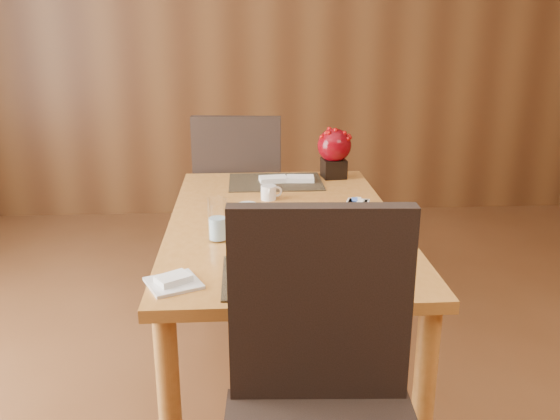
{
  "coord_description": "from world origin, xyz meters",
  "views": [
    {
      "loc": [
        -0.15,
        -1.62,
        1.51
      ],
      "look_at": [
        -0.03,
        0.35,
        0.87
      ],
      "focal_mm": 38.0,
      "sensor_mm": 36.0,
      "label": 1
    }
  ],
  "objects": [
    {
      "name": "coffee_cup",
      "position": [
        -0.14,
        0.56,
        0.78
      ],
      "size": [
        0.14,
        0.14,
        0.08
      ],
      "rotation": [
        0.0,
        0.0,
        -0.31
      ],
      "color": "white",
      "rests_on": "dining_table"
    },
    {
      "name": "back_wall",
      "position": [
        0.0,
        3.0,
        1.4
      ],
      "size": [
        5.0,
        0.02,
        2.8
      ],
      "primitive_type": "cube",
      "color": "brown",
      "rests_on": "ground"
    },
    {
      "name": "placemat_near",
      "position": [
        0.0,
        0.05,
        0.75
      ],
      "size": [
        0.45,
        0.33,
        0.01
      ],
      "primitive_type": "cube",
      "color": "black",
      "rests_on": "dining_table"
    },
    {
      "name": "far_chair",
      "position": [
        -0.18,
        1.52,
        0.58
      ],
      "size": [
        0.53,
        0.53,
        1.04
      ],
      "rotation": [
        0.0,
        0.0,
        3.04
      ],
      "color": "black",
      "rests_on": "ground"
    },
    {
      "name": "dining_table",
      "position": [
        0.0,
        0.6,
        0.65
      ],
      "size": [
        0.9,
        1.5,
        0.75
      ],
      "color": "#CB8338",
      "rests_on": "ground"
    },
    {
      "name": "bread_plate",
      "position": [
        -0.37,
        0.01,
        0.75
      ],
      "size": [
        0.2,
        0.2,
        0.01
      ],
      "primitive_type": "cube",
      "rotation": [
        0.0,
        0.0,
        0.43
      ],
      "color": "white",
      "rests_on": "dining_table"
    },
    {
      "name": "near_chair",
      "position": [
        0.03,
        -0.37,
        0.6
      ],
      "size": [
        0.52,
        0.53,
        1.07
      ],
      "rotation": [
        0.0,
        0.0,
        -0.05
      ],
      "color": "black",
      "rests_on": "ground"
    },
    {
      "name": "placemat_far",
      "position": [
        0.0,
        1.15,
        0.75
      ],
      "size": [
        0.45,
        0.33,
        0.01
      ],
      "primitive_type": "cube",
      "color": "black",
      "rests_on": "dining_table"
    },
    {
      "name": "creamer_jug",
      "position": [
        -0.05,
        0.87,
        0.78
      ],
      "size": [
        0.09,
        0.09,
        0.06
      ],
      "primitive_type": null,
      "rotation": [
        0.0,
        0.0,
        0.1
      ],
      "color": "white",
      "rests_on": "dining_table"
    },
    {
      "name": "napkins_far",
      "position": [
        0.06,
        1.15,
        0.77
      ],
      "size": [
        0.26,
        0.1,
        0.02
      ],
      "primitive_type": null,
      "rotation": [
        0.0,
        0.0,
        0.02
      ],
      "color": "white",
      "rests_on": "dining_table"
    },
    {
      "name": "water_glass",
      "position": [
        -0.25,
        0.38,
        0.83
      ],
      "size": [
        0.09,
        0.09,
        0.16
      ],
      "primitive_type": "cylinder",
      "rotation": [
        0.0,
        0.0,
        0.27
      ],
      "color": "white",
      "rests_on": "dining_table"
    },
    {
      "name": "berry_decor",
      "position": [
        0.3,
        1.23,
        0.89
      ],
      "size": [
        0.17,
        0.17,
        0.25
      ],
      "rotation": [
        0.0,
        0.0,
        0.12
      ],
      "color": "black",
      "rests_on": "dining_table"
    },
    {
      "name": "soup_setting",
      "position": [
        -0.04,
        0.09,
        0.8
      ],
      "size": [
        0.27,
        0.27,
        0.11
      ],
      "rotation": [
        0.0,
        0.0,
        0.03
      ],
      "color": "white",
      "rests_on": "dining_table"
    },
    {
      "name": "sugar_caddy",
      "position": [
        0.31,
        0.65,
        0.78
      ],
      "size": [
        0.11,
        0.11,
        0.05
      ],
      "primitive_type": "cube",
      "rotation": [
        0.0,
        0.0,
        -0.31
      ],
      "color": "white",
      "rests_on": "dining_table"
    }
  ]
}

